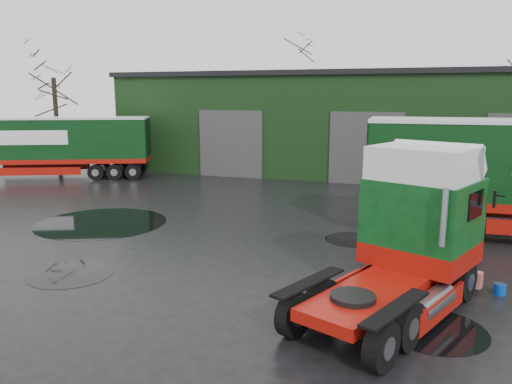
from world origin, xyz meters
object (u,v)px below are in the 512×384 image
Objects in this scene: trailer_left at (49,148)px; wash_bucket at (500,289)px; warehouse at (377,122)px; tree_left at (55,105)px; tree_back_a at (297,96)px; tree_back_b at (493,109)px; hero_tractor at (390,236)px.

trailer_left reaches higher than wash_bucket.
tree_left reaches higher than warehouse.
tree_back_a is 16.03m from tree_back_b.
tree_back_a is (-10.50, 33.00, 2.86)m from hero_tractor.
tree_back_b is (27.00, 18.00, -0.50)m from tree_left.
wash_bucket is 0.03× the size of tree_back_a.
trailer_left is 3.30m from tree_left.
tree_back_a is (11.00, 18.00, 0.50)m from tree_left.
trailer_left is (-18.00, -10.00, -1.33)m from warehouse.
tree_back_b is at bearing 103.08° from hero_tractor.
hero_tractor is 26.32m from tree_left.
tree_back_b is at bearing 33.69° from tree_left.
tree_left is (-21.50, 15.00, 2.36)m from hero_tractor.
wash_bucket is at bearing -66.93° from tree_back_a.
warehouse is 20.64m from tree_left.
tree_left is (-19.00, -8.00, 1.09)m from warehouse.
warehouse is 4.32× the size of tree_back_b.
trailer_left is at bearing -150.95° from warehouse.
hero_tractor is at bearing -34.90° from tree_left.
wash_bucket is (2.61, 2.22, -1.75)m from hero_tractor.
tree_left is at bearing -146.31° from tree_back_b.
warehouse is 12.82m from tree_back_b.
tree_left is (-1.00, 2.00, 2.42)m from trailer_left.
trailer_left is 1.38× the size of tree_left.
trailer_left is 32.86m from tree_back_b.
warehouse is 110.16× the size of wash_bucket.
trailer_left is at bearing -116.57° from tree_back_a.
tree_back_a is at bearing 130.20° from hero_tractor.
tree_back_b reaches higher than hero_tractor.
warehouse reaches higher than hero_tractor.
warehouse is at bearing -51.34° from tree_back_a.
wash_bucket is 31.12m from tree_back_b.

